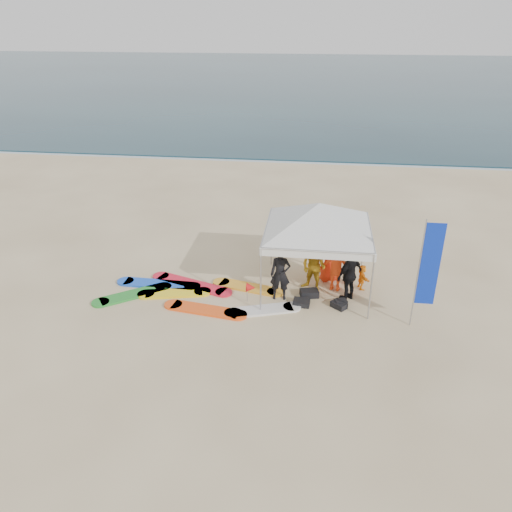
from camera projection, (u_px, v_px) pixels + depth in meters
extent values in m
plane|color=beige|center=(231.00, 336.00, 13.71)|extent=(120.00, 120.00, 0.00)
cube|color=#0C2633|center=(307.00, 78.00, 67.13)|extent=(160.00, 84.00, 0.08)
cube|color=silver|center=(283.00, 160.00, 29.92)|extent=(160.00, 1.20, 0.01)
imported|color=black|center=(280.00, 274.00, 15.14)|extent=(0.65, 0.45, 1.69)
imported|color=#BD8A1A|center=(314.00, 266.00, 15.58)|extent=(1.04, 0.97, 1.70)
imported|color=#FE4416|center=(337.00, 265.00, 15.64)|extent=(1.21, 0.84, 1.71)
imported|color=black|center=(350.00, 275.00, 15.09)|extent=(1.01, 1.00, 1.71)
imported|color=red|center=(330.00, 254.00, 16.17)|extent=(1.08, 0.93, 1.87)
imported|color=orange|center=(362.00, 277.00, 15.87)|extent=(0.44, 0.81, 0.83)
cylinder|color=#A5A5A8|center=(271.00, 237.00, 17.14)|extent=(0.05, 0.05, 2.09)
cylinder|color=#A5A5A8|center=(364.00, 242.00, 16.79)|extent=(0.05, 0.05, 2.09)
cylinder|color=#A5A5A8|center=(261.00, 281.00, 14.36)|extent=(0.05, 0.05, 2.09)
cylinder|color=#A5A5A8|center=(371.00, 288.00, 14.00)|extent=(0.05, 0.05, 2.09)
cube|color=silver|center=(317.00, 255.00, 13.77)|extent=(3.23, 0.02, 0.24)
cube|color=silver|center=(319.00, 214.00, 16.56)|extent=(3.23, 0.02, 0.24)
cube|color=silver|center=(267.00, 230.00, 15.34)|extent=(0.02, 3.23, 0.24)
cube|color=silver|center=(370.00, 235.00, 14.99)|extent=(0.02, 3.23, 0.24)
pyramid|color=silver|center=(320.00, 203.00, 14.75)|extent=(4.43, 4.43, 0.83)
cylinder|color=#A5A5A8|center=(418.00, 275.00, 13.47)|extent=(0.04, 0.04, 3.23)
cube|color=#0B29B5|center=(430.00, 265.00, 13.29)|extent=(0.51, 0.03, 2.40)
cylinder|color=#A5A5A8|center=(247.00, 293.00, 15.19)|extent=(0.02, 0.02, 0.60)
cone|color=red|center=(251.00, 288.00, 15.09)|extent=(0.28, 0.28, 0.28)
cube|color=black|center=(309.00, 293.00, 15.55)|extent=(0.63, 0.48, 0.22)
cube|color=black|center=(339.00, 305.00, 14.97)|extent=(0.54, 0.53, 0.18)
cube|color=black|center=(301.00, 303.00, 15.11)|extent=(0.53, 0.44, 0.16)
cube|color=black|center=(341.00, 303.00, 15.06)|extent=(0.43, 0.37, 0.20)
cube|color=gold|center=(248.00, 287.00, 16.05)|extent=(1.94, 0.94, 0.07)
cube|color=#25882C|center=(133.00, 295.00, 15.63)|extent=(1.94, 1.62, 0.07)
cube|color=silver|center=(263.00, 310.00, 14.82)|extent=(1.87, 1.07, 0.07)
cube|color=red|center=(191.00, 284.00, 16.23)|extent=(2.47, 1.31, 0.07)
cube|color=yellow|center=(174.00, 293.00, 15.70)|extent=(1.84, 0.91, 0.07)
cube|color=blue|center=(159.00, 284.00, 16.23)|extent=(2.28, 0.61, 0.07)
cube|color=#FF5315|center=(205.00, 310.00, 14.83)|extent=(2.12, 0.85, 0.07)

